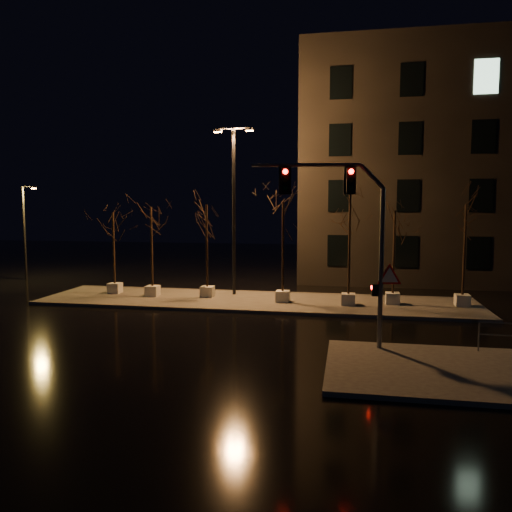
# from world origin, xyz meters

# --- Properties ---
(ground) EXTENTS (90.00, 90.00, 0.00)m
(ground) POSITION_xyz_m (0.00, 0.00, 0.00)
(ground) COLOR black
(ground) RESTS_ON ground
(median) EXTENTS (22.00, 5.00, 0.15)m
(median) POSITION_xyz_m (0.00, 6.00, 0.07)
(median) COLOR #45433E
(median) RESTS_ON ground
(sidewalk_corner) EXTENTS (7.00, 5.00, 0.15)m
(sidewalk_corner) POSITION_xyz_m (7.50, -3.50, 0.07)
(sidewalk_corner) COLOR #45433E
(sidewalk_corner) RESTS_ON ground
(building) EXTENTS (25.00, 12.00, 15.00)m
(building) POSITION_xyz_m (14.00, 18.00, 7.50)
(building) COLOR black
(building) RESTS_ON ground
(tree_0) EXTENTS (1.80, 1.80, 4.51)m
(tree_0) POSITION_xyz_m (-7.93, 6.56, 3.58)
(tree_0) COLOR beige
(tree_0) RESTS_ON median
(tree_1) EXTENTS (1.80, 1.80, 4.82)m
(tree_1) POSITION_xyz_m (-5.55, 6.08, 3.81)
(tree_1) COLOR beige
(tree_1) RESTS_ON median
(tree_2) EXTENTS (1.80, 1.80, 4.96)m
(tree_2) POSITION_xyz_m (-2.64, 6.40, 3.91)
(tree_2) COLOR beige
(tree_2) RESTS_ON median
(tree_3) EXTENTS (1.80, 1.80, 5.09)m
(tree_3) POSITION_xyz_m (1.43, 5.78, 4.01)
(tree_3) COLOR beige
(tree_3) RESTS_ON median
(tree_4) EXTENTS (1.80, 1.80, 5.81)m
(tree_4) POSITION_xyz_m (4.64, 5.57, 4.56)
(tree_4) COLOR beige
(tree_4) RESTS_ON median
(tree_5) EXTENTS (1.80, 1.80, 4.64)m
(tree_5) POSITION_xyz_m (6.76, 6.21, 3.68)
(tree_5) COLOR beige
(tree_5) RESTS_ON median
(tree_6) EXTENTS (1.80, 1.80, 4.98)m
(tree_6) POSITION_xyz_m (10.00, 6.33, 3.93)
(tree_6) COLOR beige
(tree_6) RESTS_ON median
(traffic_signal_mast) EXTENTS (5.00, 0.81, 6.15)m
(traffic_signal_mast) POSITION_xyz_m (4.70, -1.78, 4.19)
(traffic_signal_mast) COLOR slate
(traffic_signal_mast) RESTS_ON sidewalk_corner
(streetlight_main) EXTENTS (2.21, 0.44, 8.85)m
(streetlight_main) POSITION_xyz_m (-1.42, 7.39, 5.25)
(streetlight_main) COLOR black
(streetlight_main) RESTS_ON median
(streetlight_far) EXTENTS (1.22, 0.36, 6.22)m
(streetlight_far) POSITION_xyz_m (-16.49, 11.15, 3.42)
(streetlight_far) COLOR black
(streetlight_far) RESTS_ON ground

